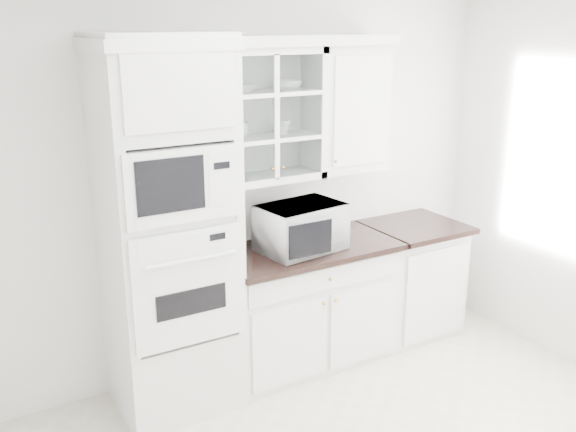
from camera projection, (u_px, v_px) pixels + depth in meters
room_shell at (364, 156)px, 3.37m from camera, size 4.00×3.50×2.70m
oven_column at (168, 232)px, 3.99m from camera, size 0.76×0.68×2.40m
base_cabinet_run at (305, 303)px, 4.73m from camera, size 1.32×0.67×0.92m
extra_base_cabinet at (410, 277)px, 5.21m from camera, size 0.72×0.67×0.92m
upper_cabinet_glass at (265, 115)px, 4.31m from camera, size 0.80×0.33×0.90m
upper_cabinet_solid at (347, 108)px, 4.64m from camera, size 0.55×0.33×0.90m
crown_molding at (251, 41)px, 4.10m from camera, size 2.14×0.38×0.07m
countertop_microwave at (300, 227)px, 4.46m from camera, size 0.62×0.54×0.33m
bowl_a at (240, 88)px, 4.18m from camera, size 0.28×0.28×0.05m
bowl_b at (287, 85)px, 4.35m from camera, size 0.23×0.23×0.06m
cup_a at (239, 130)px, 4.24m from camera, size 0.14×0.14×0.11m
cup_b at (282, 127)px, 4.39m from camera, size 0.12×0.12×0.10m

